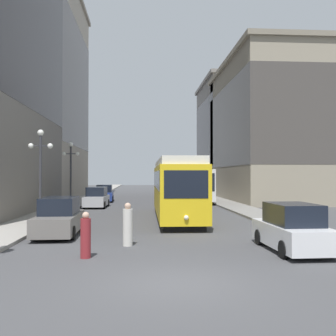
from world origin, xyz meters
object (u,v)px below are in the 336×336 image
pedestrian_crossing_far (86,237)px  parked_car_left_mid (60,218)px  streetcar (176,187)px  parked_car_left_near (104,194)px  parked_car_right_far (292,229)px  transit_bus (194,184)px  parked_car_left_far (97,198)px  lamp_post_left_far (71,165)px  pedestrian_crossing_near (128,226)px  lamp_post_left_near (40,161)px

pedestrian_crossing_far → parked_car_left_mid: bearing=62.2°
streetcar → parked_car_left_near: size_ratio=2.99×
parked_car_right_far → parked_car_left_near: bearing=-71.9°
parked_car_left_mid → parked_car_right_far: bearing=-26.8°
transit_bus → parked_car_left_far: size_ratio=2.57×
transit_bus → lamp_post_left_far: (-11.57, -9.02, 1.80)m
pedestrian_crossing_near → parked_car_left_near: bearing=-169.1°
parked_car_left_far → lamp_post_left_far: size_ratio=0.84×
pedestrian_crossing_near → pedestrian_crossing_far: (-1.39, -2.27, -0.07)m
parked_car_left_near → pedestrian_crossing_near: (3.39, -26.77, -0.02)m
parked_car_left_mid → pedestrian_crossing_near: bearing=-44.0°
streetcar → pedestrian_crossing_far: (-4.27, -12.05, -1.35)m
pedestrian_crossing_far → lamp_post_left_near: 10.52m
parked_car_left_near → pedestrian_crossing_far: size_ratio=2.79×
streetcar → pedestrian_crossing_far: bearing=-108.7°
parked_car_left_mid → pedestrian_crossing_near: parked_car_left_mid is taller
streetcar → pedestrian_crossing_near: 10.28m
parked_car_left_far → pedestrian_crossing_far: size_ratio=2.85×
transit_bus → parked_car_left_near: transit_bus is taller
parked_car_left_near → pedestrian_crossing_near: bearing=-85.0°
parked_car_left_mid → parked_car_right_far: size_ratio=1.12×
parked_car_left_far → pedestrian_crossing_near: bearing=-77.8°
transit_bus → pedestrian_crossing_far: bearing=-105.3°
lamp_post_left_near → streetcar: bearing=18.5°
pedestrian_crossing_far → streetcar: bearing=22.4°
lamp_post_left_near → lamp_post_left_far: bearing=90.0°
transit_bus → parked_car_left_near: 9.76m
parked_car_right_far → pedestrian_crossing_near: parked_car_right_far is taller
parked_car_left_far → pedestrian_crossing_near: parked_car_left_far is taller
streetcar → parked_car_left_far: 11.41m
streetcar → transit_bus: streetcar is taller
lamp_post_left_near → pedestrian_crossing_near: bearing=-53.2°
parked_car_left_far → pedestrian_crossing_far: parked_car_left_far is taller
transit_bus → pedestrian_crossing_far: transit_bus is taller
parked_car_left_mid → lamp_post_left_far: size_ratio=0.90×
parked_car_left_mid → lamp_post_left_near: size_ratio=0.91×
parked_car_left_far → pedestrian_crossing_near: 19.54m
streetcar → parked_car_left_mid: streetcar is taller
pedestrian_crossing_far → lamp_post_left_far: bearing=53.3°
lamp_post_left_far → streetcar: bearing=-41.5°
parked_car_left_near → lamp_post_left_far: size_ratio=0.82×
transit_bus → parked_car_right_far: transit_bus is taller
pedestrian_crossing_far → lamp_post_left_far: lamp_post_left_far is taller
parked_car_left_near → lamp_post_left_far: 10.36m
streetcar → parked_car_left_mid: 9.22m
streetcar → lamp_post_left_far: (-8.16, 7.22, 1.65)m
transit_bus → parked_car_left_mid: size_ratio=2.40×
parked_car_right_far → pedestrian_crossing_near: (-6.32, 1.52, -0.02)m
pedestrian_crossing_near → pedestrian_crossing_far: pedestrian_crossing_near is taller
transit_bus → lamp_post_left_near: size_ratio=2.19×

